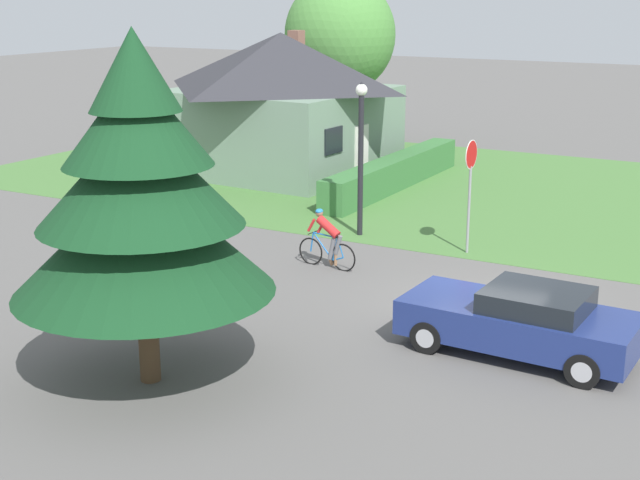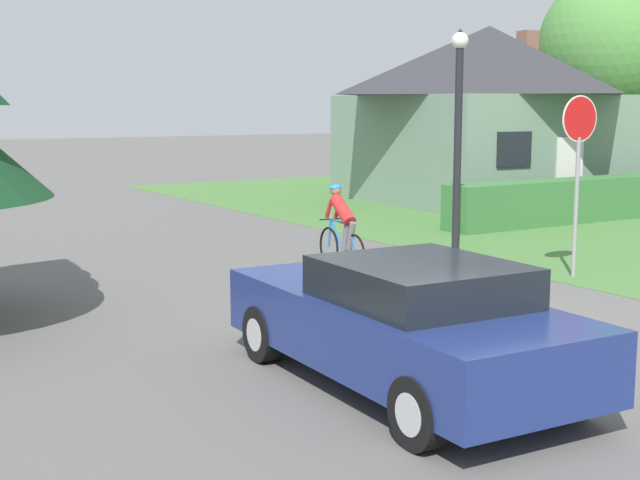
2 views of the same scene
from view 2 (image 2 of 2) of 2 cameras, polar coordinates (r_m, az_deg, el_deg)
name	(u,v)px [view 2 (image 2 of 2)]	position (r m, az deg, el deg)	size (l,w,h in m)	color
ground_plane	(453,332)	(11.41, 8.50, -5.82)	(140.00, 140.00, 0.00)	#5B5956
cottage_house	(488,111)	(27.35, 10.68, 8.13)	(7.87, 7.91, 5.16)	slate
hedge_row	(599,198)	(23.37, 17.45, 2.56)	(9.47, 0.90, 1.06)	#387038
sedan_left_lane	(404,323)	(8.99, 5.39, -5.30)	(2.03, 4.42, 1.33)	navy
cyclist	(342,229)	(15.38, 1.42, 0.71)	(0.44, 1.68, 1.49)	black
stop_sign	(578,149)	(15.16, 16.21, 5.64)	(0.75, 0.07, 2.99)	gray
street_lamp	(458,117)	(17.65, 8.84, 7.77)	(0.33, 0.33, 4.29)	black
deciduous_tree_right	(610,47)	(32.31, 18.05, 11.64)	(4.78, 4.78, 7.30)	#4C3823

